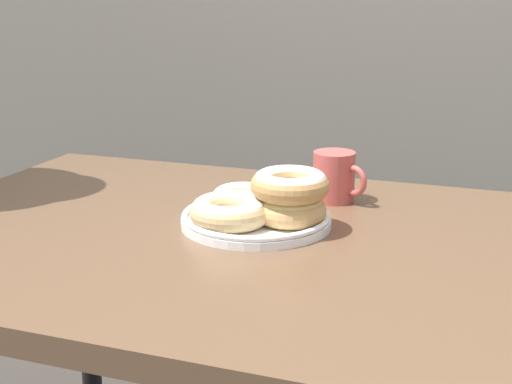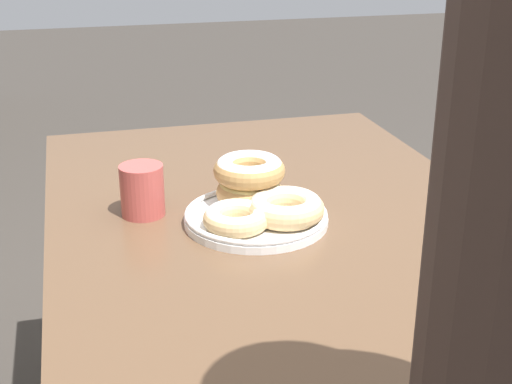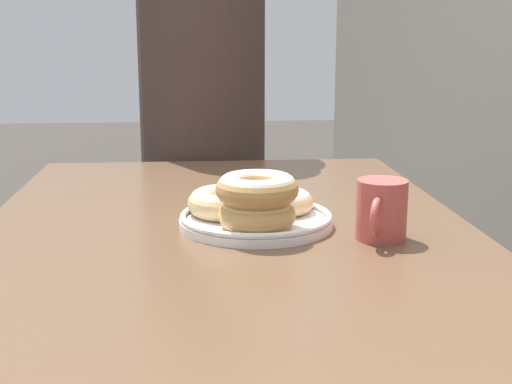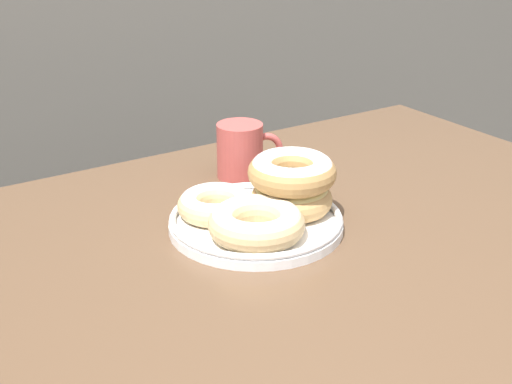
{
  "view_description": "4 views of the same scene",
  "coord_description": "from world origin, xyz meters",
  "views": [
    {
      "loc": [
        0.39,
        -0.93,
        1.1
      ],
      "look_at": [
        -0.01,
        0.18,
        0.76
      ],
      "focal_mm": 50.0,
      "sensor_mm": 36.0,
      "label": 1
    },
    {
      "loc": [
        -1.14,
        0.48,
        1.23
      ],
      "look_at": [
        -0.01,
        0.18,
        0.76
      ],
      "focal_mm": 50.0,
      "sensor_mm": 36.0,
      "label": 2
    },
    {
      "loc": [
        1.15,
        0.08,
        1.03
      ],
      "look_at": [
        -0.01,
        0.18,
        0.76
      ],
      "focal_mm": 50.0,
      "sensor_mm": 36.0,
      "label": 3
    },
    {
      "loc": [
        -0.53,
        -0.63,
        1.17
      ],
      "look_at": [
        -0.01,
        0.18,
        0.76
      ],
      "focal_mm": 50.0,
      "sensor_mm": 36.0,
      "label": 4
    }
  ],
  "objects": [
    {
      "name": "coffee_mug",
      "position": [
        0.09,
        0.37,
        0.75
      ],
      "size": [
        0.11,
        0.08,
        0.1
      ],
      "color": "#B74C47",
      "rests_on": "dining_table"
    },
    {
      "name": "donut_plate",
      "position": [
        0.0,
        0.17,
        0.74
      ],
      "size": [
        0.27,
        0.27,
        0.1
      ],
      "color": "white",
      "rests_on": "dining_table"
    },
    {
      "name": "dining_table",
      "position": [
        0.0,
        0.13,
        0.63
      ],
      "size": [
        1.27,
        0.84,
        0.7
      ],
      "color": "brown",
      "rests_on": "ground_plane"
    }
  ]
}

